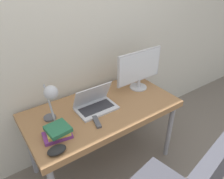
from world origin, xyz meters
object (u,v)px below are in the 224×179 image
(monitor, at_px, (139,68))
(desk_lamp, at_px, (51,97))
(game_controller, at_px, (57,150))
(book_stack, at_px, (58,132))
(laptop, at_px, (95,104))

(monitor, relative_size, desk_lamp, 1.38)
(game_controller, bearing_deg, book_stack, 63.68)
(book_stack, bearing_deg, monitor, 12.21)
(laptop, xyz_separation_m, monitor, (0.56, 0.06, 0.18))
(monitor, height_order, book_stack, monitor)
(desk_lamp, xyz_separation_m, book_stack, (-0.03, -0.12, -0.24))
(monitor, bearing_deg, game_controller, -161.22)
(monitor, bearing_deg, book_stack, -167.79)
(laptop, xyz_separation_m, desk_lamp, (-0.39, -0.03, 0.24))
(laptop, distance_m, desk_lamp, 0.46)
(monitor, xyz_separation_m, game_controller, (-1.06, -0.36, -0.20))
(laptop, relative_size, game_controller, 2.61)
(monitor, height_order, game_controller, monitor)
(monitor, xyz_separation_m, desk_lamp, (-0.96, -0.09, 0.06))
(desk_lamp, xyz_separation_m, game_controller, (-0.10, -0.27, -0.26))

